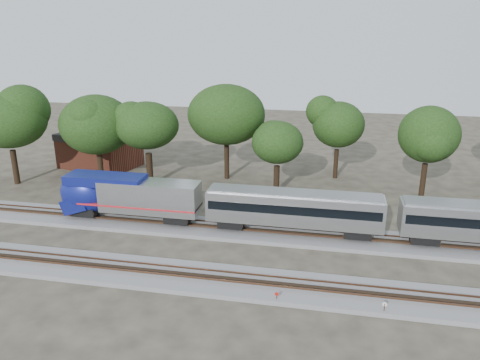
# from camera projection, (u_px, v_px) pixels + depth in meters

# --- Properties ---
(ground) EXTENTS (160.00, 160.00, 0.00)m
(ground) POSITION_uv_depth(u_px,v_px,m) (249.00, 262.00, 42.06)
(ground) COLOR #383328
(ground) RESTS_ON ground
(track_far) EXTENTS (160.00, 5.00, 0.73)m
(track_far) POSITION_uv_depth(u_px,v_px,m) (259.00, 232.00, 47.59)
(track_far) COLOR slate
(track_far) RESTS_ON ground
(track_near) EXTENTS (160.00, 5.00, 0.73)m
(track_near) POSITION_uv_depth(u_px,v_px,m) (240.00, 282.00, 38.28)
(track_near) COLOR slate
(track_near) RESTS_ON ground
(switch_stand_red) EXTENTS (0.31, 0.06, 0.96)m
(switch_stand_red) POSITION_uv_depth(u_px,v_px,m) (277.00, 296.00, 35.57)
(switch_stand_red) COLOR #512D19
(switch_stand_red) RESTS_ON ground
(switch_stand_white) EXTENTS (0.36, 0.07, 1.14)m
(switch_stand_white) POSITION_uv_depth(u_px,v_px,m) (384.00, 307.00, 34.02)
(switch_stand_white) COLOR #512D19
(switch_stand_white) RESTS_ON ground
(switch_lever) EXTENTS (0.56, 0.41, 0.30)m
(switch_lever) POSITION_uv_depth(u_px,v_px,m) (317.00, 302.00, 35.68)
(switch_lever) COLOR #512D19
(switch_lever) RESTS_ON ground
(brick_building) EXTENTS (12.22, 9.92, 5.15)m
(brick_building) POSITION_uv_depth(u_px,v_px,m) (100.00, 150.00, 69.84)
(brick_building) COLOR brown
(brick_building) RESTS_ON ground
(tree_0) EXTENTS (8.73, 8.73, 12.31)m
(tree_0) POSITION_uv_depth(u_px,v_px,m) (8.00, 120.00, 60.24)
(tree_0) COLOR black
(tree_0) RESTS_ON ground
(tree_1) EXTENTS (8.06, 8.06, 11.36)m
(tree_1) POSITION_uv_depth(u_px,v_px,m) (96.00, 125.00, 60.95)
(tree_1) COLOR black
(tree_1) RESTS_ON ground
(tree_2) EXTENTS (8.17, 8.17, 11.51)m
(tree_2) POSITION_uv_depth(u_px,v_px,m) (147.00, 126.00, 59.93)
(tree_2) COLOR black
(tree_2) RESTS_ON ground
(tree_3) EXTENTS (9.06, 9.06, 12.78)m
(tree_3) POSITION_uv_depth(u_px,v_px,m) (226.00, 115.00, 62.31)
(tree_3) COLOR black
(tree_3) RESTS_ON ground
(tree_4) EXTENTS (6.66, 6.66, 9.39)m
(tree_4) POSITION_uv_depth(u_px,v_px,m) (277.00, 143.00, 57.46)
(tree_4) COLOR black
(tree_4) RESTS_ON ground
(tree_5) EXTENTS (7.67, 7.67, 10.82)m
(tree_5) POSITION_uv_depth(u_px,v_px,m) (338.00, 125.00, 62.89)
(tree_5) COLOR black
(tree_5) RESTS_ON ground
(tree_6) EXTENTS (8.03, 8.03, 11.32)m
(tree_6) POSITION_uv_depth(u_px,v_px,m) (429.00, 135.00, 55.59)
(tree_6) COLOR black
(tree_6) RESTS_ON ground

